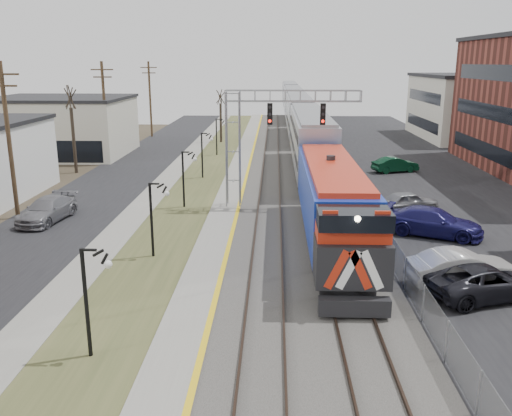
{
  "coord_description": "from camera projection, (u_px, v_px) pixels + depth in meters",
  "views": [
    {
      "loc": [
        2.34,
        -8.64,
        9.94
      ],
      "look_at": [
        1.4,
        18.46,
        2.6
      ],
      "focal_mm": 38.0,
      "sensor_mm": 36.0,
      "label": 1
    }
  ],
  "objects": [
    {
      "name": "car_street_b",
      "position": [
        47.0,
        210.0,
        34.63
      ],
      "size": [
        2.79,
        5.41,
        1.5
      ],
      "primitive_type": "imported",
      "rotation": [
        0.0,
        0.0,
        -0.14
      ],
      "color": "slate",
      "rests_on": "ground"
    },
    {
      "name": "utility_poles",
      "position": [
        9.0,
        142.0,
        34.3
      ],
      "size": [
        0.28,
        80.28,
        10.0
      ],
      "color": "#4C3823",
      "rests_on": "ground"
    },
    {
      "name": "grass_median",
      "position": [
        198.0,
        185.0,
        44.9
      ],
      "size": [
        4.0,
        120.0,
        0.06
      ],
      "primitive_type": "cube",
      "color": "#404726",
      "rests_on": "ground"
    },
    {
      "name": "platform",
      "position": [
        234.0,
        185.0,
        44.77
      ],
      "size": [
        2.0,
        120.0,
        0.24
      ],
      "primitive_type": "cube",
      "color": "gray",
      "rests_on": "ground"
    },
    {
      "name": "bare_trees",
      "position": [
        107.0,
        146.0,
        48.26
      ],
      "size": [
        12.3,
        42.3,
        5.95
      ],
      "color": "#382D23",
      "rests_on": "ground"
    },
    {
      "name": "track_far",
      "position": [
        313.0,
        183.0,
        44.51
      ],
      "size": [
        1.58,
        120.0,
        0.15
      ],
      "color": "#2D2119",
      "rests_on": "ballast_bed"
    },
    {
      "name": "street_west",
      "position": [
        109.0,
        185.0,
        45.15
      ],
      "size": [
        7.0,
        120.0,
        0.04
      ],
      "primitive_type": "cube",
      "color": "black",
      "rests_on": "ground"
    },
    {
      "name": "car_lot_c",
      "position": [
        487.0,
        282.0,
        23.36
      ],
      "size": [
        5.8,
        3.96,
        1.47
      ],
      "primitive_type": "imported",
      "rotation": [
        0.0,
        0.0,
        1.88
      ],
      "color": "black",
      "rests_on": "ground"
    },
    {
      "name": "lampposts",
      "position": [
        153.0,
        219.0,
        28.26
      ],
      "size": [
        0.14,
        62.14,
        4.0
      ],
      "color": "black",
      "rests_on": "ground"
    },
    {
      "name": "train",
      "position": [
        298.0,
        114.0,
        74.45
      ],
      "size": [
        3.0,
        108.65,
        5.33
      ],
      "color": "#132EA2",
      "rests_on": "ground"
    },
    {
      "name": "car_lot_b",
      "position": [
        463.0,
        270.0,
        24.54
      ],
      "size": [
        5.21,
        2.47,
        1.65
      ],
      "primitive_type": "imported",
      "rotation": [
        0.0,
        0.0,
        1.72
      ],
      "color": "silver",
      "rests_on": "ground"
    },
    {
      "name": "car_lot_e",
      "position": [
        409.0,
        202.0,
        36.93
      ],
      "size": [
        4.41,
        2.86,
        1.4
      ],
      "primitive_type": "imported",
      "rotation": [
        0.0,
        0.0,
        1.89
      ],
      "color": "gray",
      "rests_on": "ground"
    },
    {
      "name": "ballast_bed",
      "position": [
        294.0,
        185.0,
        44.61
      ],
      "size": [
        8.0,
        120.0,
        0.2
      ],
      "primitive_type": "cube",
      "color": "#595651",
      "rests_on": "ground"
    },
    {
      "name": "car_lot_d",
      "position": [
        433.0,
        223.0,
        31.75
      ],
      "size": [
        6.04,
        4.29,
        1.63
      ],
      "primitive_type": "imported",
      "rotation": [
        0.0,
        0.0,
        1.17
      ],
      "color": "navy",
      "rests_on": "ground"
    },
    {
      "name": "parking_lot",
      "position": [
        441.0,
        187.0,
        44.23
      ],
      "size": [
        16.0,
        120.0,
        0.04
      ],
      "primitive_type": "cube",
      "color": "black",
      "rests_on": "ground"
    },
    {
      "name": "fence",
      "position": [
        346.0,
        177.0,
        44.29
      ],
      "size": [
        0.04,
        120.0,
        1.6
      ],
      "primitive_type": "cube",
      "color": "gray",
      "rests_on": "ground"
    },
    {
      "name": "track_near",
      "position": [
        270.0,
        183.0,
        44.63
      ],
      "size": [
        1.58,
        120.0,
        0.15
      ],
      "color": "#2D2119",
      "rests_on": "ballast_bed"
    },
    {
      "name": "signal_gantry",
      "position": [
        258.0,
        128.0,
        36.51
      ],
      "size": [
        9.0,
        1.07,
        8.15
      ],
      "color": "gray",
      "rests_on": "ground"
    },
    {
      "name": "sidewalk",
      "position": [
        162.0,
        185.0,
        44.99
      ],
      "size": [
        2.0,
        120.0,
        0.08
      ],
      "primitive_type": "cube",
      "color": "gray",
      "rests_on": "ground"
    },
    {
      "name": "car_lot_f",
      "position": [
        395.0,
        165.0,
        50.05
      ],
      "size": [
        4.49,
        2.68,
        1.4
      ],
      "primitive_type": "imported",
      "rotation": [
        0.0,
        0.0,
        1.87
      ],
      "color": "#0B3720",
      "rests_on": "ground"
    },
    {
      "name": "platform_edge",
      "position": [
        245.0,
        183.0,
        44.71
      ],
      "size": [
        0.24,
        120.0,
        0.01
      ],
      "primitive_type": "cube",
      "color": "gold",
      "rests_on": "platform"
    }
  ]
}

